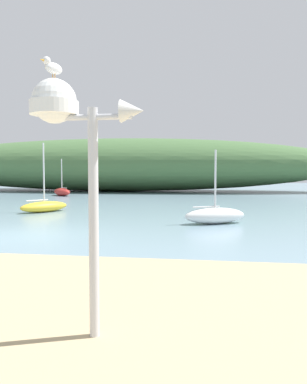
{
  "coord_description": "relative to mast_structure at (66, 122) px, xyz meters",
  "views": [
    {
      "loc": [
        6.22,
        -11.79,
        2.2
      ],
      "look_at": [
        3.87,
        4.09,
        1.29
      ],
      "focal_mm": 34.7,
      "sensor_mm": 36.0,
      "label": 1
    }
  ],
  "objects": [
    {
      "name": "ground_plane",
      "position": [
        -4.54,
        7.54,
        -2.79
      ],
      "size": [
        120.0,
        120.0,
        0.0
      ],
      "primitive_type": "plane",
      "color": "#7A99A8"
    },
    {
      "name": "distant_hill",
      "position": [
        -8.88,
        35.9,
        0.1
      ],
      "size": [
        49.9,
        10.8,
        5.78
      ],
      "primitive_type": "ellipsoid",
      "color": "#476B3D",
      "rests_on": "ground"
    },
    {
      "name": "mast_structure",
      "position": [
        0.0,
        0.0,
        0.0
      ],
      "size": [
        1.37,
        0.58,
        3.1
      ],
      "color": "silver",
      "rests_on": "beach_sand"
    },
    {
      "name": "seagull_on_radar",
      "position": [
        -0.16,
        -0.01,
        0.64
      ],
      "size": [
        0.21,
        0.32,
        0.23
      ],
      "color": "orange",
      "rests_on": "mast_structure"
    },
    {
      "name": "sailboat_inner_mooring",
      "position": [
        -11.19,
        27.08,
        -2.43
      ],
      "size": [
        2.58,
        2.54,
        3.28
      ],
      "color": "#B72D28",
      "rests_on": "ground"
    },
    {
      "name": "sailboat_east_reach",
      "position": [
        1.96,
        11.35,
        -2.43
      ],
      "size": [
        2.82,
        2.0,
        3.08
      ],
      "color": "white",
      "rests_on": "ground"
    },
    {
      "name": "sailboat_far_left",
      "position": [
        -7.03,
        14.49,
        -2.47
      ],
      "size": [
        2.29,
        2.78,
        3.7
      ],
      "color": "gold",
      "rests_on": "ground"
    }
  ]
}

